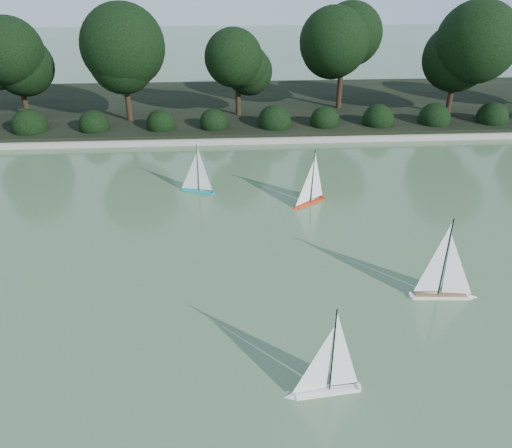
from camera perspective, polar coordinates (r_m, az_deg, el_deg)
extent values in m
plane|color=#3A5533|center=(9.32, -6.03, -9.68)|extent=(80.00, 80.00, 0.00)
cube|color=gray|center=(17.28, -5.13, 9.41)|extent=(40.00, 0.35, 0.18)
cube|color=black|center=(21.08, -4.95, 13.14)|extent=(40.00, 8.00, 0.30)
cylinder|color=black|center=(21.15, -24.84, 12.22)|extent=(0.20, 0.20, 1.37)
sphere|color=black|center=(20.81, -25.82, 16.65)|extent=(2.24, 2.24, 2.24)
cylinder|color=black|center=(19.19, -14.35, 12.92)|extent=(0.20, 0.20, 1.66)
sphere|color=black|center=(18.77, -15.13, 18.86)|extent=(2.66, 2.66, 2.66)
cylinder|color=black|center=(19.41, -2.05, 13.34)|extent=(0.20, 0.20, 1.26)
sphere|color=black|center=(19.05, -2.13, 17.91)|extent=(2.10, 2.10, 2.10)
cylinder|color=black|center=(20.52, 9.49, 14.50)|extent=(0.20, 0.20, 1.73)
sphere|color=black|center=(20.11, 10.00, 20.36)|extent=(2.80, 2.80, 2.80)
cylinder|color=black|center=(20.80, 21.20, 12.83)|extent=(0.20, 0.20, 1.48)
sphere|color=black|center=(20.43, 22.16, 17.85)|extent=(2.52, 2.52, 2.52)
sphere|color=black|center=(19.15, -23.67, 10.20)|extent=(1.10, 1.10, 1.10)
sphere|color=black|center=(18.57, -17.78, 10.71)|extent=(1.10, 1.10, 1.10)
sphere|color=black|center=(18.19, -11.56, 11.13)|extent=(1.10, 1.10, 1.10)
sphere|color=black|center=(18.02, -5.13, 11.43)|extent=(1.10, 1.10, 1.10)
sphere|color=black|center=(18.07, 1.35, 11.59)|extent=(1.10, 1.10, 1.10)
sphere|color=black|center=(18.35, 7.72, 11.60)|extent=(1.10, 1.10, 1.10)
sphere|color=black|center=(18.83, 13.82, 11.49)|extent=(1.10, 1.10, 1.10)
sphere|color=black|center=(19.51, 19.56, 11.26)|extent=(1.10, 1.10, 1.10)
sphere|color=black|center=(20.36, 24.86, 10.95)|extent=(1.10, 1.10, 1.10)
cube|color=white|center=(7.87, 8.07, -18.22)|extent=(0.97, 0.29, 0.10)
cone|color=white|center=(7.76, 3.93, -18.86)|extent=(0.21, 0.21, 0.19)
cylinder|color=white|center=(8.00, 11.49, -17.62)|extent=(0.13, 0.13, 0.10)
cylinder|color=black|center=(7.33, 8.86, -13.94)|extent=(0.02, 0.02, 1.48)
cylinder|color=black|center=(7.86, 10.00, -17.38)|extent=(0.44, 0.06, 0.02)
cube|color=silver|center=(10.16, 20.34, -7.57)|extent=(1.07, 0.29, 0.11)
cone|color=silver|center=(10.38, 23.54, -7.43)|extent=(0.23, 0.23, 0.21)
cylinder|color=silver|center=(10.00, 17.47, -7.68)|extent=(0.14, 0.14, 0.11)
cube|color=olive|center=(10.13, 20.40, -7.31)|extent=(0.98, 0.23, 0.01)
cylinder|color=black|center=(9.68, 20.91, -3.41)|extent=(0.02, 0.02, 1.63)
cylinder|color=black|center=(10.01, 18.91, -7.10)|extent=(0.48, 0.05, 0.02)
cube|color=red|center=(13.05, 6.14, 2.54)|extent=(0.86, 0.68, 0.09)
cone|color=red|center=(12.72, 4.41, 1.89)|extent=(0.26, 0.26, 0.18)
cylinder|color=red|center=(13.35, 7.57, 3.07)|extent=(0.15, 0.15, 0.09)
cylinder|color=black|center=(12.77, 6.47, 5.65)|extent=(0.03, 0.03, 1.43)
cylinder|color=black|center=(13.17, 6.95, 3.23)|extent=(0.36, 0.25, 0.01)
cube|color=#0F868F|center=(13.71, -6.68, 3.82)|extent=(0.87, 0.45, 0.09)
cone|color=#0F868F|center=(13.89, -8.59, 4.04)|extent=(0.22, 0.22, 0.17)
cylinder|color=#0F868F|center=(13.56, -4.99, 3.62)|extent=(0.13, 0.13, 0.09)
cylinder|color=black|center=(13.41, -6.67, 6.56)|extent=(0.02, 0.02, 1.34)
cylinder|color=black|center=(13.58, -5.79, 4.08)|extent=(0.38, 0.15, 0.01)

